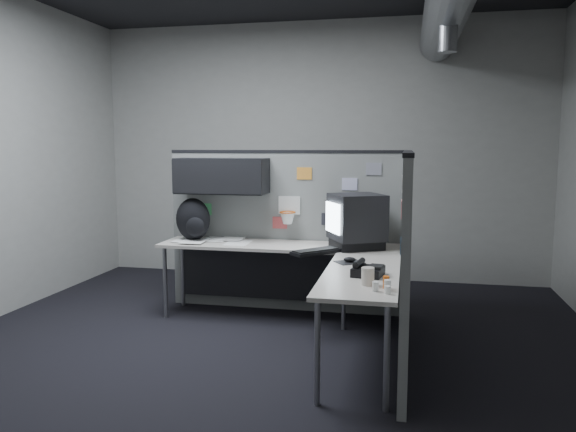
% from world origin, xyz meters
% --- Properties ---
extents(room, '(5.62, 5.62, 3.22)m').
position_xyz_m(room, '(0.56, 0.00, 2.10)').
color(room, black).
rests_on(room, ground).
extents(partition_back, '(2.44, 0.42, 1.63)m').
position_xyz_m(partition_back, '(-0.25, 1.23, 1.00)').
color(partition_back, slate).
rests_on(partition_back, ground).
extents(partition_right, '(0.07, 2.23, 1.63)m').
position_xyz_m(partition_right, '(1.10, 0.22, 0.82)').
color(partition_right, slate).
rests_on(partition_right, ground).
extents(desk, '(2.31, 2.11, 0.73)m').
position_xyz_m(desk, '(0.15, 0.70, 0.61)').
color(desk, beige).
rests_on(desk, ground).
extents(monitor, '(0.59, 0.59, 0.50)m').
position_xyz_m(monitor, '(0.65, 0.92, 0.99)').
color(monitor, black).
rests_on(monitor, desk).
extents(keyboard, '(0.42, 0.44, 0.04)m').
position_xyz_m(keyboard, '(0.33, 0.59, 0.75)').
color(keyboard, black).
rests_on(keyboard, desk).
extents(mouse, '(0.27, 0.26, 0.05)m').
position_xyz_m(mouse, '(0.66, 0.27, 0.75)').
color(mouse, black).
rests_on(mouse, desk).
extents(phone, '(0.24, 0.26, 0.11)m').
position_xyz_m(phone, '(0.83, -0.17, 0.77)').
color(phone, black).
rests_on(phone, desk).
extents(bottles, '(0.13, 0.19, 0.08)m').
position_xyz_m(bottles, '(0.97, -0.58, 0.77)').
color(bottles, silver).
rests_on(bottles, desk).
extents(cup, '(0.09, 0.09, 0.12)m').
position_xyz_m(cup, '(0.85, -0.45, 0.79)').
color(cup, beige).
rests_on(cup, desk).
extents(papers, '(0.78, 0.59, 0.02)m').
position_xyz_m(papers, '(-0.77, 1.03, 0.74)').
color(papers, white).
rests_on(papers, desk).
extents(backpack, '(0.39, 0.35, 0.43)m').
position_xyz_m(backpack, '(-0.98, 1.02, 0.94)').
color(backpack, black).
rests_on(backpack, desk).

